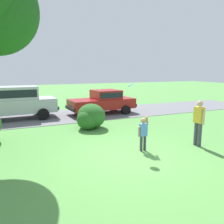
# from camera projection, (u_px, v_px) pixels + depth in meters

# --- Properties ---
(ground_plane) EXTENTS (80.00, 80.00, 0.00)m
(ground_plane) POSITION_uv_depth(u_px,v_px,m) (130.00, 156.00, 7.67)
(ground_plane) COLOR #518E42
(driveway_strip) EXTENTS (28.00, 4.40, 0.02)m
(driveway_strip) POSITION_uv_depth(u_px,v_px,m) (74.00, 115.00, 14.54)
(driveway_strip) COLOR slate
(driveway_strip) RESTS_ON ground
(shrub_centre_left) EXTENTS (1.48, 1.61, 1.21)m
(shrub_centre_left) POSITION_uv_depth(u_px,v_px,m) (90.00, 117.00, 11.27)
(shrub_centre_left) COLOR #286023
(shrub_centre_left) RESTS_ON ground
(parked_sedan) EXTENTS (4.51, 2.31, 1.56)m
(parked_sedan) POSITION_uv_depth(u_px,v_px,m) (103.00, 101.00, 15.00)
(parked_sedan) COLOR maroon
(parked_sedan) RESTS_ON ground
(parked_suv) EXTENTS (4.77, 2.24, 1.92)m
(parked_suv) POSITION_uv_depth(u_px,v_px,m) (15.00, 101.00, 13.23)
(parked_suv) COLOR silver
(parked_suv) RESTS_ON ground
(child_thrower) EXTENTS (0.46, 0.25, 1.29)m
(child_thrower) POSITION_uv_depth(u_px,v_px,m) (143.00, 131.00, 8.08)
(child_thrower) COLOR #383842
(child_thrower) RESTS_ON ground
(frisbee) EXTENTS (0.29, 0.28, 0.23)m
(frisbee) POSITION_uv_depth(u_px,v_px,m) (131.00, 85.00, 7.92)
(frisbee) COLOR #337FDB
(adult_onlooker) EXTENTS (0.23, 0.53, 1.74)m
(adult_onlooker) POSITION_uv_depth(u_px,v_px,m) (199.00, 121.00, 8.57)
(adult_onlooker) COLOR #3F3F4C
(adult_onlooker) RESTS_ON ground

